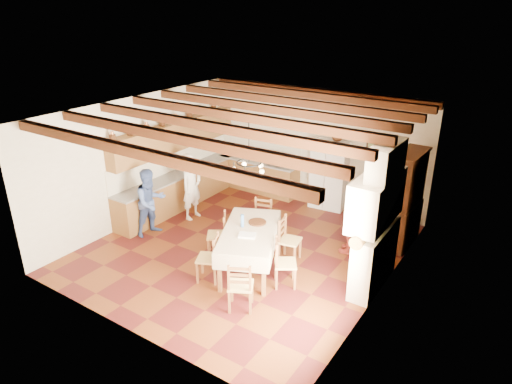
{
  "coord_description": "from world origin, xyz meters",
  "views": [
    {
      "loc": [
        5.02,
        -7.12,
        4.98
      ],
      "look_at": [
        0.1,
        0.3,
        1.25
      ],
      "focal_mm": 32.0,
      "sensor_mm": 36.0,
      "label": 1
    }
  ],
  "objects_px": {
    "chair_right_near": "(285,262)",
    "chair_end_far": "(261,221)",
    "microwave": "(278,159)",
    "chair_left_near": "(208,257)",
    "person_man": "(192,186)",
    "person_woman_red": "(351,221)",
    "refrigerator": "(331,174)",
    "dining_table": "(249,234)",
    "chair_end_near": "(241,285)",
    "chair_left_far": "(217,234)",
    "hutch": "(405,199)",
    "chair_right_far": "(290,240)",
    "person_woman_blue": "(151,202)"
  },
  "relations": [
    {
      "from": "chair_left_near",
      "to": "person_man",
      "type": "bearing_deg",
      "value": -158.12
    },
    {
      "from": "hutch",
      "to": "chair_right_far",
      "type": "distance_m",
      "value": 2.67
    },
    {
      "from": "refrigerator",
      "to": "dining_table",
      "type": "bearing_deg",
      "value": -95.37
    },
    {
      "from": "chair_left_near",
      "to": "chair_end_near",
      "type": "bearing_deg",
      "value": 44.37
    },
    {
      "from": "chair_end_far",
      "to": "hutch",
      "type": "bearing_deg",
      "value": 15.51
    },
    {
      "from": "person_woman_red",
      "to": "refrigerator",
      "type": "bearing_deg",
      "value": -147.75
    },
    {
      "from": "person_woman_blue",
      "to": "person_woman_red",
      "type": "bearing_deg",
      "value": -56.17
    },
    {
      "from": "dining_table",
      "to": "chair_left_far",
      "type": "distance_m",
      "value": 0.93
    },
    {
      "from": "hutch",
      "to": "chair_end_near",
      "type": "relative_size",
      "value": 2.22
    },
    {
      "from": "refrigerator",
      "to": "chair_left_near",
      "type": "relative_size",
      "value": 1.86
    },
    {
      "from": "chair_right_far",
      "to": "chair_end_far",
      "type": "bearing_deg",
      "value": 56.78
    },
    {
      "from": "person_woman_blue",
      "to": "person_woman_red",
      "type": "relative_size",
      "value": 1.1
    },
    {
      "from": "dining_table",
      "to": "chair_end_near",
      "type": "height_order",
      "value": "chair_end_near"
    },
    {
      "from": "person_woman_red",
      "to": "person_woman_blue",
      "type": "bearing_deg",
      "value": -70.16
    },
    {
      "from": "chair_left_near",
      "to": "refrigerator",
      "type": "bearing_deg",
      "value": 149.23
    },
    {
      "from": "chair_right_near",
      "to": "person_man",
      "type": "xyz_separation_m",
      "value": [
        -3.38,
        1.27,
        0.35
      ]
    },
    {
      "from": "person_man",
      "to": "microwave",
      "type": "height_order",
      "value": "person_man"
    },
    {
      "from": "refrigerator",
      "to": "person_woman_red",
      "type": "bearing_deg",
      "value": -60.1
    },
    {
      "from": "hutch",
      "to": "dining_table",
      "type": "relative_size",
      "value": 0.96
    },
    {
      "from": "chair_left_near",
      "to": "person_woman_red",
      "type": "distance_m",
      "value": 3.1
    },
    {
      "from": "person_man",
      "to": "microwave",
      "type": "relative_size",
      "value": 3.17
    },
    {
      "from": "person_woman_blue",
      "to": "chair_left_near",
      "type": "bearing_deg",
      "value": -97.5
    },
    {
      "from": "chair_left_near",
      "to": "chair_right_near",
      "type": "distance_m",
      "value": 1.48
    },
    {
      "from": "chair_left_far",
      "to": "microwave",
      "type": "xyz_separation_m",
      "value": [
        -0.61,
        3.48,
        0.56
      ]
    },
    {
      "from": "chair_end_near",
      "to": "person_woman_blue",
      "type": "bearing_deg",
      "value": -48.04
    },
    {
      "from": "chair_left_far",
      "to": "refrigerator",
      "type": "bearing_deg",
      "value": 131.51
    },
    {
      "from": "chair_right_near",
      "to": "person_man",
      "type": "height_order",
      "value": "person_man"
    },
    {
      "from": "chair_left_far",
      "to": "chair_end_far",
      "type": "relative_size",
      "value": 1.0
    },
    {
      "from": "person_man",
      "to": "microwave",
      "type": "bearing_deg",
      "value": -22.81
    },
    {
      "from": "refrigerator",
      "to": "chair_end_near",
      "type": "height_order",
      "value": "refrigerator"
    },
    {
      "from": "chair_left_near",
      "to": "microwave",
      "type": "distance_m",
      "value": 4.47
    },
    {
      "from": "chair_right_far",
      "to": "chair_end_far",
      "type": "height_order",
      "value": "same"
    },
    {
      "from": "chair_right_near",
      "to": "person_woman_blue",
      "type": "bearing_deg",
      "value": 54.9
    },
    {
      "from": "person_woman_blue",
      "to": "chair_right_near",
      "type": "bearing_deg",
      "value": -80.57
    },
    {
      "from": "hutch",
      "to": "dining_table",
      "type": "distance_m",
      "value": 3.5
    },
    {
      "from": "person_woman_blue",
      "to": "chair_end_near",
      "type": "bearing_deg",
      "value": -98.15
    },
    {
      "from": "dining_table",
      "to": "chair_right_far",
      "type": "height_order",
      "value": "chair_right_far"
    },
    {
      "from": "person_woman_blue",
      "to": "microwave",
      "type": "bearing_deg",
      "value": -7.97
    },
    {
      "from": "chair_end_far",
      "to": "person_woman_blue",
      "type": "height_order",
      "value": "person_woman_blue"
    },
    {
      "from": "refrigerator",
      "to": "chair_right_far",
      "type": "bearing_deg",
      "value": -85.5
    },
    {
      "from": "microwave",
      "to": "chair_right_near",
      "type": "bearing_deg",
      "value": -60.41
    },
    {
      "from": "microwave",
      "to": "chair_left_near",
      "type": "bearing_deg",
      "value": -79.8
    },
    {
      "from": "chair_right_near",
      "to": "chair_end_far",
      "type": "xyz_separation_m",
      "value": [
        -1.34,
        1.22,
        0.0
      ]
    },
    {
      "from": "hutch",
      "to": "person_man",
      "type": "bearing_deg",
      "value": -159.46
    },
    {
      "from": "chair_end_far",
      "to": "chair_left_far",
      "type": "bearing_deg",
      "value": -126.89
    },
    {
      "from": "person_man",
      "to": "chair_end_far",
      "type": "bearing_deg",
      "value": -91.04
    },
    {
      "from": "chair_left_far",
      "to": "chair_right_near",
      "type": "height_order",
      "value": "same"
    },
    {
      "from": "refrigerator",
      "to": "person_woman_blue",
      "type": "relative_size",
      "value": 1.13
    },
    {
      "from": "chair_left_near",
      "to": "chair_end_near",
      "type": "xyz_separation_m",
      "value": [
        1.05,
        -0.39,
        0.0
      ]
    },
    {
      "from": "refrigerator",
      "to": "chair_left_near",
      "type": "height_order",
      "value": "refrigerator"
    }
  ]
}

